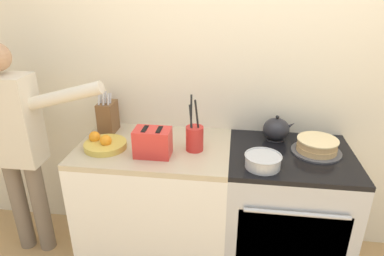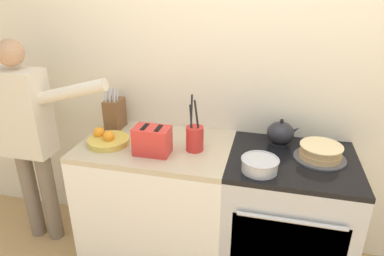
{
  "view_description": "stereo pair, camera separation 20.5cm",
  "coord_description": "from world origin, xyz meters",
  "views": [
    {
      "loc": [
        -0.12,
        -1.58,
        1.86
      ],
      "look_at": [
        -0.37,
        0.29,
        1.03
      ],
      "focal_mm": 32.0,
      "sensor_mm": 36.0,
      "label": 1
    },
    {
      "loc": [
        0.08,
        -1.54,
        1.86
      ],
      "look_at": [
        -0.37,
        0.29,
        1.03
      ],
      "focal_mm": 32.0,
      "sensor_mm": 36.0,
      "label": 2
    }
  ],
  "objects": [
    {
      "name": "utensil_crock",
      "position": [
        -0.35,
        0.3,
        0.97
      ],
      "size": [
        0.11,
        0.11,
        0.35
      ],
      "color": "red",
      "rests_on": "counter_cabinet"
    },
    {
      "name": "stove_range",
      "position": [
        0.24,
        0.32,
        0.44
      ],
      "size": [
        0.75,
        0.67,
        0.88
      ],
      "color": "#B7BABF",
      "rests_on": "ground_plane"
    },
    {
      "name": "knife_block",
      "position": [
        -0.97,
        0.5,
        0.99
      ],
      "size": [
        0.1,
        0.16,
        0.31
      ],
      "color": "brown",
      "rests_on": "counter_cabinet"
    },
    {
      "name": "tea_kettle",
      "position": [
        0.16,
        0.52,
        0.95
      ],
      "size": [
        0.21,
        0.17,
        0.17
      ],
      "color": "#232328",
      "rests_on": "stove_range"
    },
    {
      "name": "layer_cake",
      "position": [
        0.39,
        0.36,
        0.92
      ],
      "size": [
        0.3,
        0.3,
        0.09
      ],
      "color": "#4C4C51",
      "rests_on": "stove_range"
    },
    {
      "name": "fruit_bowl",
      "position": [
        -0.92,
        0.25,
        0.91
      ],
      "size": [
        0.26,
        0.26,
        0.09
      ],
      "color": "gold",
      "rests_on": "counter_cabinet"
    },
    {
      "name": "person_baker",
      "position": [
        -1.53,
        0.28,
        0.9
      ],
      "size": [
        0.89,
        0.2,
        1.52
      ],
      "rotation": [
        0.0,
        0.0,
        -0.19
      ],
      "color": "#7A6B5B",
      "rests_on": "ground_plane"
    },
    {
      "name": "counter_cabinet",
      "position": [
        -0.62,
        0.32,
        0.44
      ],
      "size": [
        0.97,
        0.64,
        0.88
      ],
      "color": "white",
      "rests_on": "ground_plane"
    },
    {
      "name": "toaster",
      "position": [
        -0.59,
        0.19,
        0.97
      ],
      "size": [
        0.23,
        0.14,
        0.17
      ],
      "color": "red",
      "rests_on": "counter_cabinet"
    },
    {
      "name": "wall_back",
      "position": [
        0.0,
        0.66,
        1.3
      ],
      "size": [
        8.0,
        0.04,
        2.6
      ],
      "color": "silver",
      "rests_on": "ground_plane"
    },
    {
      "name": "mixing_bowl",
      "position": [
        0.05,
        0.14,
        0.92
      ],
      "size": [
        0.21,
        0.21,
        0.08
      ],
      "color": "#B7BABF",
      "rests_on": "stove_range"
    }
  ]
}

